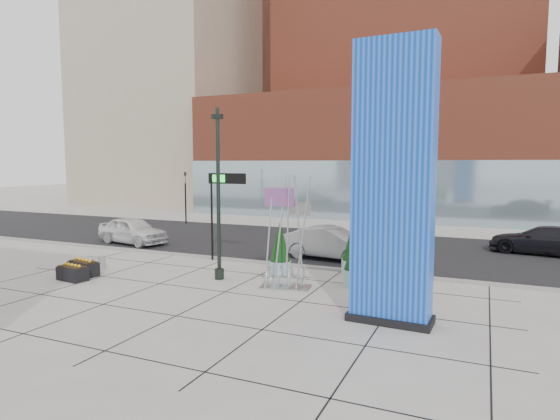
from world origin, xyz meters
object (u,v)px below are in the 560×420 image
at_px(blue_pylon, 393,189).
at_px(car_silver_mid, 331,243).
at_px(car_white_west, 133,231).
at_px(lamp_post, 219,210).
at_px(overhead_street_sign, 224,186).
at_px(public_art_sculpture, 286,258).
at_px(concrete_bollard, 102,263).

bearing_deg(blue_pylon, car_silver_mid, 121.47).
height_order(blue_pylon, car_white_west, blue_pylon).
xyz_separation_m(lamp_post, overhead_street_sign, (-1.60, 3.18, 0.84)).
height_order(lamp_post, car_white_west, lamp_post).
relative_size(public_art_sculpture, overhead_street_sign, 1.02).
bearing_deg(concrete_bollard, car_silver_mid, 35.67).
bearing_deg(car_white_west, public_art_sculpture, -103.93).
xyz_separation_m(lamp_post, public_art_sculpture, (3.05, -0.11, -1.71)).
height_order(blue_pylon, lamp_post, blue_pylon).
xyz_separation_m(blue_pylon, car_white_west, (-16.59, 7.68, -3.23)).
bearing_deg(concrete_bollard, overhead_street_sign, 42.15).
relative_size(blue_pylon, overhead_street_sign, 1.94).
distance_m(blue_pylon, lamp_post, 7.92).
bearing_deg(concrete_bollard, public_art_sculpture, 3.18).
distance_m(public_art_sculpture, car_silver_mid, 5.82).
xyz_separation_m(public_art_sculpture, car_silver_mid, (-0.06, 5.81, -0.34)).
relative_size(public_art_sculpture, car_silver_mid, 0.90).
bearing_deg(blue_pylon, lamp_post, 164.65).
height_order(blue_pylon, public_art_sculpture, blue_pylon).
xyz_separation_m(blue_pylon, public_art_sculpture, (-4.40, 2.32, -2.88)).
relative_size(concrete_bollard, car_silver_mid, 0.13).
bearing_deg(lamp_post, concrete_bollard, -174.02).
xyz_separation_m(overhead_street_sign, car_silver_mid, (4.59, 2.51, -2.89)).
bearing_deg(car_silver_mid, blue_pylon, -144.35).
bearing_deg(car_white_west, lamp_post, -110.05).
distance_m(concrete_bollard, car_white_west, 6.76).
bearing_deg(public_art_sculpture, lamp_post, 166.88).
bearing_deg(car_silver_mid, public_art_sculpture, -172.53).
xyz_separation_m(lamp_post, car_white_west, (-9.14, 5.25, -2.07)).
height_order(public_art_sculpture, car_silver_mid, public_art_sculpture).
bearing_deg(overhead_street_sign, car_silver_mid, 31.82).
relative_size(lamp_post, car_silver_mid, 1.43).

